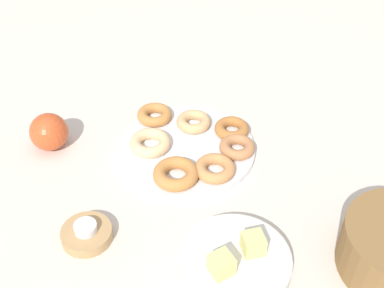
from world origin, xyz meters
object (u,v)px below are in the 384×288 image
object	(u,v)px
donut_6	(231,128)
donut_0	(194,122)
donut_3	(237,147)
fruit_bowl	(234,263)
tealight	(85,228)
apple	(49,132)
donut_4	(155,115)
donut_2	(176,174)
donut_1	(150,143)
melon_chunk_right	(221,265)
melon_chunk_left	(253,244)
candle_holder	(87,234)
donut_5	(215,168)
donut_plate	(186,149)

from	to	relation	value
donut_6	donut_0	bearing A→B (deg)	-39.36
donut_3	fruit_bowl	size ratio (longest dim) A/B	0.40
tealight	apple	size ratio (longest dim) A/B	0.50
donut_0	donut_4	bearing A→B (deg)	-40.58
donut_0	fruit_bowl	bearing A→B (deg)	75.29
donut_0	donut_2	bearing A→B (deg)	53.26
donut_1	apple	xyz separation A→B (m)	(0.19, -0.11, 0.02)
fruit_bowl	donut_1	bearing A→B (deg)	-86.83
donut_3	melon_chunk_right	distance (m)	0.33
donut_0	melon_chunk_left	bearing A→B (deg)	80.22
donut_1	fruit_bowl	distance (m)	0.35
donut_3	apple	xyz separation A→B (m)	(0.36, -0.20, 0.02)
candle_holder	tealight	size ratio (longest dim) A/B	2.22
donut_0	donut_5	size ratio (longest dim) A/B	0.94
donut_4	melon_chunk_left	distance (m)	0.44
donut_0	donut_4	distance (m)	0.10
donut_5	apple	size ratio (longest dim) A/B	1.00
donut_4	donut_5	world-z (taller)	same
donut_2	apple	world-z (taller)	apple
melon_chunk_left	apple	distance (m)	0.52
donut_plate	fruit_bowl	bearing A→B (deg)	80.43
fruit_bowl	melon_chunk_left	bearing A→B (deg)	180.00
donut_5	melon_chunk_left	distance (m)	0.22
melon_chunk_left	melon_chunk_right	distance (m)	0.07
donut_plate	donut_4	size ratio (longest dim) A/B	3.74
donut_5	donut_6	bearing A→B (deg)	-131.74
donut_plate	melon_chunk_right	world-z (taller)	melon_chunk_right
tealight	apple	distance (m)	0.29
melon_chunk_left	donut_4	bearing A→B (deg)	-89.09
donut_3	tealight	xyz separation A→B (m)	(0.36, 0.08, 0.00)
donut_1	donut_plate	bearing A→B (deg)	157.40
donut_2	donut_0	bearing A→B (deg)	-126.74
fruit_bowl	donut_2	bearing A→B (deg)	-88.28
donut_2	candle_holder	distance (m)	0.21
donut_plate	tealight	size ratio (longest dim) A/B	7.20
candle_holder	fruit_bowl	distance (m)	0.27
donut_4	candle_holder	distance (m)	0.36
donut_1	donut_5	world-z (taller)	donut_1
tealight	fruit_bowl	distance (m)	0.27
donut_3	donut_6	size ratio (longest dim) A/B	0.99
donut_4	apple	world-z (taller)	apple
donut_3	melon_chunk_left	world-z (taller)	melon_chunk_left
fruit_bowl	donut_0	bearing A→B (deg)	-104.71
donut_5	donut_6	distance (m)	0.14
donut_plate	donut_5	world-z (taller)	donut_5
fruit_bowl	donut_4	bearing A→B (deg)	-93.52
donut_plate	tealight	bearing A→B (deg)	28.64
donut_0	donut_1	world-z (taller)	donut_1
tealight	donut_0	bearing A→B (deg)	-146.68
donut_4	melon_chunk_right	size ratio (longest dim) A/B	2.25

